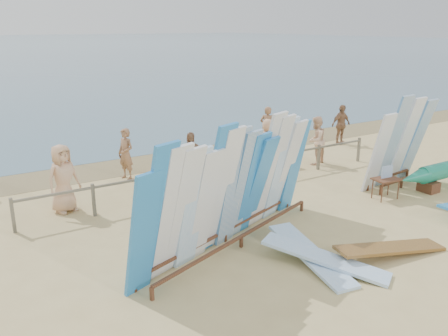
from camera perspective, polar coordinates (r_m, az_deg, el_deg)
ground at (r=12.46m, az=7.05°, el=-6.48°), size 160.00×160.00×0.00m
wet_sand_strip at (r=18.28m, az=-7.21°, el=1.15°), size 40.00×2.60×0.01m
fence at (r=14.54m, az=-0.27°, el=-0.25°), size 12.08×0.08×0.90m
main_surfboard_rack at (r=10.67m, az=1.08°, el=-2.69°), size 5.88×2.59×3.01m
side_surfboard_rack at (r=15.68m, az=20.31°, el=2.63°), size 2.66×1.01×2.95m
vendor_table at (r=14.64m, az=18.84°, el=-2.28°), size 0.81×0.61×1.01m
flat_board_b at (r=10.62m, az=10.31°, el=-10.97°), size 0.94×2.75×0.34m
flat_board_c at (r=11.32m, az=19.31°, el=-9.89°), size 2.75×1.05×0.36m
flat_board_a at (r=10.43m, az=11.97°, el=-11.63°), size 1.87×2.59×0.44m
beach_chair_left at (r=15.32m, az=-3.87°, el=-0.97°), size 0.50×0.52×0.78m
beach_chair_right at (r=15.40m, az=-0.63°, el=-0.79°), size 0.62×0.64×0.81m
stroller at (r=16.13m, az=2.47°, el=0.67°), size 0.68×0.85×1.03m
beachgoer_1 at (r=15.85m, az=-11.73°, el=1.66°), size 0.55×0.70×1.70m
beachgoer_8 at (r=17.52m, az=10.98°, el=3.27°), size 0.95×0.71×1.76m
beachgoer_10 at (r=20.77m, az=13.88°, el=5.10°), size 1.00×0.44×1.69m
beachgoer_6 at (r=17.43m, az=5.31°, el=3.24°), size 0.82×0.41×1.65m
beachgoer_4 at (r=14.78m, az=-4.06°, el=1.00°), size 1.12×0.76×1.76m
beachgoer_0 at (r=13.46m, az=-18.80°, el=-1.21°), size 1.02×0.72×1.89m
beachgoer_7 at (r=19.57m, az=5.25°, el=4.89°), size 0.66×0.72×1.74m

